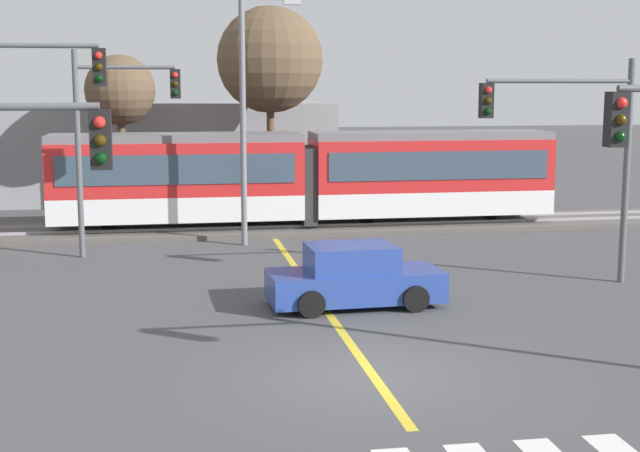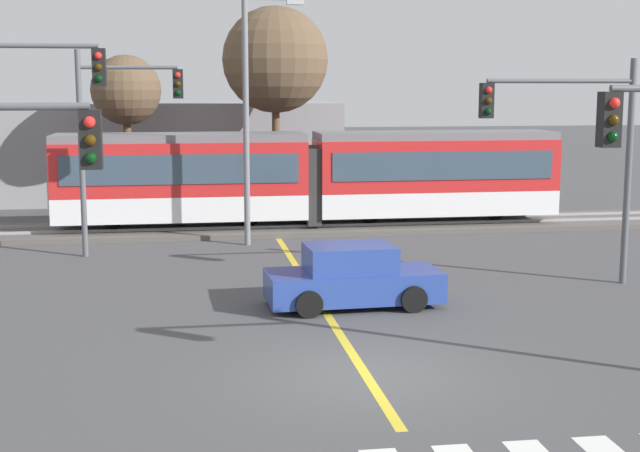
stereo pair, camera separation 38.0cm
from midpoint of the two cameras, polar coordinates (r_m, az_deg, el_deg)
name	(u,v)px [view 1 (the left image)]	position (r m, az deg, el deg)	size (l,w,h in m)	color
ground_plane	(373,375)	(16.74, 2.73, -9.51)	(200.00, 200.00, 0.00)	#474749
track_bed	(269,228)	(33.18, -3.62, -0.11)	(120.00, 4.00, 0.18)	#56514C
rail_near	(271,227)	(32.45, -3.49, -0.06)	(120.00, 0.08, 0.10)	#939399
rail_far	(267,221)	(33.87, -3.76, 0.31)	(120.00, 0.08, 0.10)	#939399
light_rail_tram	(306,175)	(33.10, -1.22, 3.31)	(18.50, 2.64, 3.43)	silver
lane_centre_line	(317,298)	(22.57, -0.65, -4.63)	(0.20, 17.85, 0.01)	gold
sedan_crossing	(354,278)	(21.61, 1.71, -3.34)	(4.27, 2.06, 1.52)	#284293
traffic_light_far_left	(112,124)	(28.37, -13.58, 6.36)	(3.25, 0.38, 6.40)	#515459
traffic_light_mid_right	(577,138)	(24.51, 15.73, 5.45)	(4.25, 0.38, 6.02)	#515459
street_lamp_centre	(248,104)	(29.69, -4.98, 7.79)	(2.03, 0.28, 8.33)	slate
bare_tree_west	(120,91)	(37.48, -12.97, 8.39)	(2.85, 2.85, 6.57)	brown
bare_tree_east	(270,60)	(37.10, -3.52, 10.55)	(4.35, 4.35, 8.55)	brown
building_backdrop_far	(119,151)	(43.07, -12.99, 4.67)	(19.86, 6.00, 4.53)	gray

